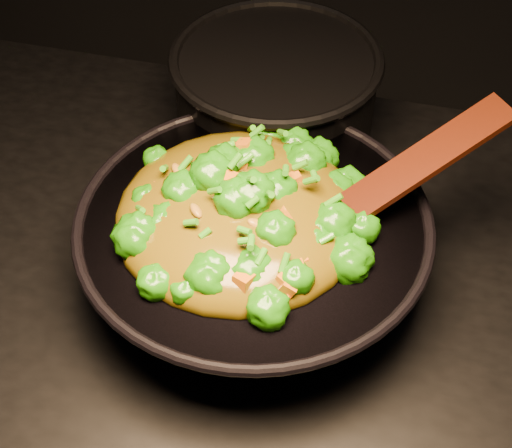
% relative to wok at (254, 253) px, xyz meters
% --- Properties ---
extents(wok, '(0.41, 0.41, 0.10)m').
position_rel_wok_xyz_m(wok, '(0.00, 0.00, 0.00)').
color(wok, black).
rests_on(wok, stovetop).
extents(stir_fry, '(0.27, 0.27, 0.09)m').
position_rel_wok_xyz_m(stir_fry, '(-0.01, -0.00, 0.09)').
color(stir_fry, '#237E09').
rests_on(stir_fry, wok).
extents(spatula, '(0.22, 0.19, 0.11)m').
position_rel_wok_xyz_m(spatula, '(0.13, 0.04, 0.09)').
color(spatula, '#320C04').
rests_on(spatula, wok).
extents(back_pot, '(0.31, 0.31, 0.14)m').
position_rel_wok_xyz_m(back_pot, '(-0.03, 0.23, 0.02)').
color(back_pot, black).
rests_on(back_pot, stovetop).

